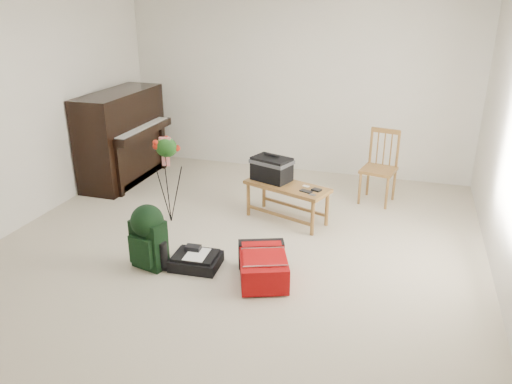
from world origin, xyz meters
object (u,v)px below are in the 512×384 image
(green_backpack, at_px, (148,234))
(dining_chair, at_px, (379,168))
(red_suitcase, at_px, (265,264))
(black_duffel, at_px, (196,260))
(flower_stand, at_px, (168,180))
(bench, at_px, (274,175))
(piano, at_px, (123,139))

(green_backpack, bearing_deg, dining_chair, 63.55)
(red_suitcase, relative_size, black_duffel, 1.57)
(black_duffel, relative_size, flower_stand, 0.46)
(flower_stand, bearing_deg, green_backpack, -83.82)
(dining_chair, bearing_deg, flower_stand, -137.39)
(bench, distance_m, dining_chair, 1.43)
(black_duffel, xyz_separation_m, green_backpack, (-0.42, -0.13, 0.28))
(red_suitcase, bearing_deg, piano, 122.23)
(red_suitcase, bearing_deg, dining_chair, 48.07)
(bench, distance_m, green_backpack, 1.68)
(red_suitcase, xyz_separation_m, flower_stand, (-1.39, 0.87, 0.37))
(dining_chair, xyz_separation_m, red_suitcase, (-0.84, -2.21, -0.31))
(bench, distance_m, black_duffel, 1.46)
(piano, bearing_deg, bench, -15.61)
(black_duffel, xyz_separation_m, flower_stand, (-0.70, 0.88, 0.44))
(dining_chair, distance_m, green_backpack, 3.06)
(flower_stand, bearing_deg, piano, 129.20)
(dining_chair, relative_size, black_duffel, 1.92)
(red_suitcase, relative_size, green_backpack, 1.17)
(red_suitcase, xyz_separation_m, green_backpack, (-1.12, -0.14, 0.21))
(green_backpack, bearing_deg, red_suitcase, 20.50)
(bench, relative_size, dining_chair, 1.15)
(dining_chair, height_order, green_backpack, dining_chair)
(red_suitcase, bearing_deg, flower_stand, 127.05)
(bench, relative_size, flower_stand, 1.02)
(red_suitcase, distance_m, green_backpack, 1.14)
(piano, height_order, black_duffel, piano)
(bench, xyz_separation_m, dining_chair, (1.12, 0.90, -0.09))
(red_suitcase, xyz_separation_m, black_duffel, (-0.69, -0.01, -0.07))
(dining_chair, distance_m, flower_stand, 2.61)
(piano, relative_size, red_suitcase, 1.99)
(dining_chair, bearing_deg, red_suitcase, -99.16)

